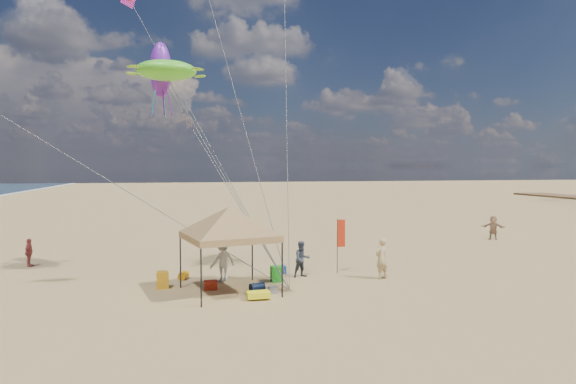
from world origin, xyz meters
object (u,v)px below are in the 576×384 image
object	(u,v)px
feather_flag	(340,236)
person_near_b	(302,259)
cooler_red	(211,285)
person_near_c	(223,260)
canopy_tent	(229,210)
cooler_blue	(280,270)
person_far_a	(29,253)
chair_yellow	(163,280)
person_near_a	(381,258)
beach_cart	(258,295)
person_far_c	(493,228)
chair_green	(277,274)

from	to	relation	value
feather_flag	person_near_b	world-z (taller)	feather_flag
cooler_red	person_near_c	distance (m)	1.75
canopy_tent	person_near_c	world-z (taller)	canopy_tent
canopy_tent	person_near_b	world-z (taller)	canopy_tent
person_near_c	cooler_blue	bearing A→B (deg)	175.70
person_far_a	chair_yellow	bearing A→B (deg)	-126.08
canopy_tent	person_near_b	size ratio (longest dim) A/B	3.83
canopy_tent	cooler_red	xyz separation A→B (m)	(-0.73, 0.64, -3.22)
cooler_blue	person_far_a	distance (m)	13.13
feather_flag	cooler_blue	xyz separation A→B (m)	(-2.89, 0.47, -1.60)
cooler_red	person_near_a	size ratio (longest dim) A/B	0.28
person_near_b	beach_cart	bearing A→B (deg)	-140.23
canopy_tent	beach_cart	world-z (taller)	canopy_tent
chair_yellow	person_far_c	world-z (taller)	person_far_c
cooler_red	person_near_b	bearing A→B (deg)	18.33
chair_green	cooler_red	bearing A→B (deg)	-165.18
chair_yellow	person_near_c	distance (m)	2.79
chair_green	person_far_c	bearing A→B (deg)	27.89
chair_yellow	person_far_a	size ratio (longest dim) A/B	0.48
feather_flag	cooler_red	distance (m)	6.85
beach_cart	person_near_a	bearing A→B (deg)	20.52
person_far_a	person_far_c	size ratio (longest dim) A/B	0.86
person_far_a	person_far_c	distance (m)	29.52
feather_flag	person_near_b	distance (m)	2.30
feather_flag	person_near_c	distance (m)	5.82
person_near_a	person_near_b	size ratio (longest dim) A/B	1.13
person_near_a	person_far_a	xyz separation A→B (m)	(-16.65, 6.62, -0.22)
chair_yellow	cooler_red	bearing A→B (deg)	-19.03
cooler_red	beach_cart	bearing A→B (deg)	-49.90
feather_flag	person_far_a	xyz separation A→B (m)	(-15.22, 4.96, -1.06)
cooler_blue	chair_green	bearing A→B (deg)	-107.34
chair_yellow	beach_cart	bearing A→B (deg)	-36.31
cooler_blue	chair_green	size ratio (longest dim) A/B	0.77
chair_green	person_far_c	distance (m)	19.82
canopy_tent	beach_cart	distance (m)	3.63
canopy_tent	chair_yellow	size ratio (longest dim) A/B	9.26
chair_green	beach_cart	bearing A→B (deg)	-114.53
person_far_c	chair_yellow	bearing A→B (deg)	-115.59
beach_cart	person_far_c	world-z (taller)	person_far_c
feather_flag	chair_yellow	xyz separation A→B (m)	(-8.36, -1.23, -1.44)
feather_flag	cooler_red	size ratio (longest dim) A/B	4.93
cooler_red	chair_green	bearing A→B (deg)	14.82
person_far_a	person_near_b	bearing A→B (deg)	-106.41
chair_yellow	beach_cart	world-z (taller)	chair_yellow
person_near_c	chair_yellow	bearing A→B (deg)	-6.51
chair_yellow	person_far_c	bearing A→B (deg)	22.64
canopy_tent	person_far_c	xyz separation A→B (m)	(19.78, 10.70, -2.56)
chair_yellow	chair_green	bearing A→B (deg)	1.24
chair_yellow	person_near_c	xyz separation A→B (m)	(2.62, 0.76, 0.60)
person_near_a	person_far_c	size ratio (longest dim) A/B	1.12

